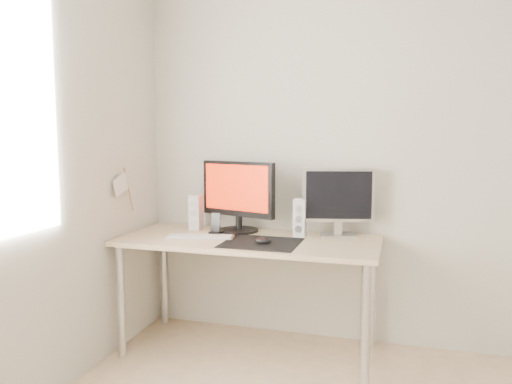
{
  "coord_description": "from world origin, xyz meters",
  "views": [
    {
      "loc": [
        -0.03,
        -1.53,
        1.37
      ],
      "look_at": [
        -0.91,
        1.47,
        1.01
      ],
      "focal_mm": 35.0,
      "sensor_mm": 36.0,
      "label": 1
    }
  ],
  "objects_px": {
    "second_monitor": "(338,199)",
    "keyboard": "(200,237)",
    "phone_dock": "(216,228)",
    "desk": "(249,250)",
    "speaker_right": "(300,218)",
    "mouse": "(263,241)",
    "speaker_left": "(196,212)",
    "main_monitor": "(238,194)"
  },
  "relations": [
    {
      "from": "main_monitor",
      "to": "keyboard",
      "type": "height_order",
      "value": "main_monitor"
    },
    {
      "from": "speaker_left",
      "to": "main_monitor",
      "type": "bearing_deg",
      "value": 1.12
    },
    {
      "from": "speaker_left",
      "to": "keyboard",
      "type": "height_order",
      "value": "speaker_left"
    },
    {
      "from": "second_monitor",
      "to": "speaker_left",
      "type": "distance_m",
      "value": 0.96
    },
    {
      "from": "mouse",
      "to": "speaker_right",
      "type": "bearing_deg",
      "value": 61.02
    },
    {
      "from": "second_monitor",
      "to": "keyboard",
      "type": "height_order",
      "value": "second_monitor"
    },
    {
      "from": "speaker_right",
      "to": "keyboard",
      "type": "xyz_separation_m",
      "value": [
        -0.59,
        -0.22,
        -0.11
      ]
    },
    {
      "from": "second_monitor",
      "to": "speaker_right",
      "type": "height_order",
      "value": "second_monitor"
    },
    {
      "from": "speaker_right",
      "to": "desk",
      "type": "bearing_deg",
      "value": -153.43
    },
    {
      "from": "speaker_right",
      "to": "phone_dock",
      "type": "distance_m",
      "value": 0.55
    },
    {
      "from": "phone_dock",
      "to": "desk",
      "type": "bearing_deg",
      "value": -14.89
    },
    {
      "from": "speaker_left",
      "to": "phone_dock",
      "type": "xyz_separation_m",
      "value": [
        0.19,
        -0.11,
        -0.08
      ]
    },
    {
      "from": "mouse",
      "to": "phone_dock",
      "type": "distance_m",
      "value": 0.43
    },
    {
      "from": "mouse",
      "to": "speaker_left",
      "type": "height_order",
      "value": "speaker_left"
    },
    {
      "from": "phone_dock",
      "to": "speaker_left",
      "type": "bearing_deg",
      "value": 148.92
    },
    {
      "from": "speaker_right",
      "to": "keyboard",
      "type": "relative_size",
      "value": 0.54
    },
    {
      "from": "desk",
      "to": "phone_dock",
      "type": "bearing_deg",
      "value": 165.11
    },
    {
      "from": "desk",
      "to": "keyboard",
      "type": "height_order",
      "value": "keyboard"
    },
    {
      "from": "desk",
      "to": "keyboard",
      "type": "xyz_separation_m",
      "value": [
        -0.3,
        -0.08,
        0.09
      ]
    },
    {
      "from": "desk",
      "to": "phone_dock",
      "type": "relative_size",
      "value": 11.67
    },
    {
      "from": "desk",
      "to": "keyboard",
      "type": "distance_m",
      "value": 0.32
    },
    {
      "from": "speaker_right",
      "to": "keyboard",
      "type": "height_order",
      "value": "speaker_right"
    },
    {
      "from": "mouse",
      "to": "speaker_left",
      "type": "bearing_deg",
      "value": 150.31
    },
    {
      "from": "speaker_right",
      "to": "keyboard",
      "type": "distance_m",
      "value": 0.64
    },
    {
      "from": "main_monitor",
      "to": "speaker_right",
      "type": "xyz_separation_m",
      "value": [
        0.42,
        -0.04,
        -0.14
      ]
    },
    {
      "from": "second_monitor",
      "to": "desk",
      "type": "bearing_deg",
      "value": -157.56
    },
    {
      "from": "desk",
      "to": "speaker_right",
      "type": "bearing_deg",
      "value": 26.57
    },
    {
      "from": "speaker_left",
      "to": "phone_dock",
      "type": "distance_m",
      "value": 0.23
    },
    {
      "from": "phone_dock",
      "to": "mouse",
      "type": "bearing_deg",
      "value": -28.99
    },
    {
      "from": "desk",
      "to": "speaker_left",
      "type": "height_order",
      "value": "speaker_left"
    },
    {
      "from": "speaker_left",
      "to": "mouse",
      "type": "bearing_deg",
      "value": -29.69
    },
    {
      "from": "desk",
      "to": "mouse",
      "type": "bearing_deg",
      "value": -47.68
    },
    {
      "from": "keyboard",
      "to": "speaker_right",
      "type": "bearing_deg",
      "value": 20.93
    },
    {
      "from": "speaker_left",
      "to": "speaker_right",
      "type": "relative_size",
      "value": 1.0
    },
    {
      "from": "speaker_right",
      "to": "phone_dock",
      "type": "xyz_separation_m",
      "value": [
        -0.54,
        -0.08,
        -0.08
      ]
    },
    {
      "from": "second_monitor",
      "to": "phone_dock",
      "type": "bearing_deg",
      "value": -168.99
    },
    {
      "from": "phone_dock",
      "to": "second_monitor",
      "type": "bearing_deg",
      "value": 11.01
    },
    {
      "from": "second_monitor",
      "to": "speaker_right",
      "type": "distance_m",
      "value": 0.27
    },
    {
      "from": "main_monitor",
      "to": "speaker_left",
      "type": "relative_size",
      "value": 2.27
    },
    {
      "from": "speaker_left",
      "to": "keyboard",
      "type": "xyz_separation_m",
      "value": [
        0.14,
        -0.26,
        -0.11
      ]
    },
    {
      "from": "keyboard",
      "to": "phone_dock",
      "type": "height_order",
      "value": "phone_dock"
    },
    {
      "from": "mouse",
      "to": "main_monitor",
      "type": "bearing_deg",
      "value": 128.92
    }
  ]
}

